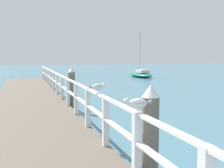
% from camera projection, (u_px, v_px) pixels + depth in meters
% --- Properties ---
extents(pier_deck, '(2.77, 24.75, 0.50)m').
position_uv_depth(pier_deck, '(30.00, 107.00, 11.75)').
color(pier_deck, brown).
rests_on(pier_deck, ground_plane).
extents(pier_railing, '(0.12, 23.27, 0.99)m').
position_uv_depth(pier_railing, '(62.00, 85.00, 12.05)').
color(pier_railing, white).
rests_on(pier_railing, pier_deck).
extents(dock_piling_near, '(0.29, 0.29, 1.83)m').
position_uv_depth(dock_piling_near, '(150.00, 141.00, 4.67)').
color(dock_piling_near, '#6B6056').
rests_on(dock_piling_near, ground_plane).
extents(dock_piling_far, '(0.29, 0.29, 1.83)m').
position_uv_depth(dock_piling_far, '(72.00, 89.00, 12.02)').
color(dock_piling_far, '#6B6056').
rests_on(dock_piling_far, ground_plane).
extents(seagull_foreground, '(0.48, 0.19, 0.21)m').
position_uv_depth(seagull_foreground, '(137.00, 103.00, 4.13)').
color(seagull_foreground, white).
rests_on(seagull_foreground, pier_railing).
extents(seagull_background, '(0.45, 0.25, 0.21)m').
position_uv_depth(seagull_background, '(98.00, 87.00, 6.34)').
color(seagull_background, white).
rests_on(seagull_background, pier_railing).
extents(boat_1, '(1.97, 5.06, 5.05)m').
position_uv_depth(boat_1, '(141.00, 74.00, 32.04)').
color(boat_1, '#197266').
rests_on(boat_1, ground_plane).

